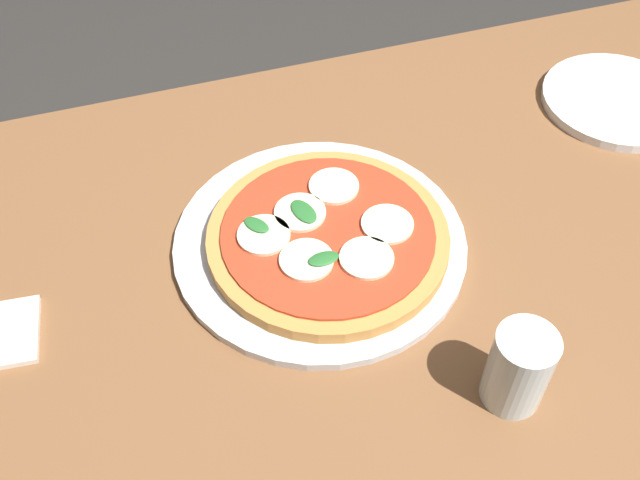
{
  "coord_description": "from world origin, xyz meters",
  "views": [
    {
      "loc": [
        0.28,
        0.52,
        1.44
      ],
      "look_at": [
        0.09,
        -0.05,
        0.76
      ],
      "focal_mm": 41.25,
      "sensor_mm": 36.0,
      "label": 1
    }
  ],
  "objects_px": {
    "dining_table": "(399,312)",
    "plate_white": "(617,100)",
    "serving_tray": "(320,242)",
    "pizza": "(328,237)",
    "glass_cup": "(519,368)"
  },
  "relations": [
    {
      "from": "dining_table",
      "to": "serving_tray",
      "type": "relative_size",
      "value": 3.51
    },
    {
      "from": "serving_tray",
      "to": "glass_cup",
      "type": "relative_size",
      "value": 3.6
    },
    {
      "from": "plate_white",
      "to": "glass_cup",
      "type": "xyz_separation_m",
      "value": [
        0.38,
        0.39,
        0.04
      ]
    },
    {
      "from": "dining_table",
      "to": "serving_tray",
      "type": "distance_m",
      "value": 0.16
    },
    {
      "from": "glass_cup",
      "to": "serving_tray",
      "type": "bearing_deg",
      "value": -64.14
    },
    {
      "from": "pizza",
      "to": "dining_table",
      "type": "bearing_deg",
      "value": 152.36
    },
    {
      "from": "pizza",
      "to": "plate_white",
      "type": "relative_size",
      "value": 1.34
    },
    {
      "from": "serving_tray",
      "to": "pizza",
      "type": "xyz_separation_m",
      "value": [
        -0.01,
        0.01,
        0.02
      ]
    },
    {
      "from": "serving_tray",
      "to": "plate_white",
      "type": "height_order",
      "value": "plate_white"
    },
    {
      "from": "plate_white",
      "to": "serving_tray",
      "type": "bearing_deg",
      "value": 14.14
    },
    {
      "from": "dining_table",
      "to": "glass_cup",
      "type": "relative_size",
      "value": 12.62
    },
    {
      "from": "serving_tray",
      "to": "pizza",
      "type": "height_order",
      "value": "pizza"
    },
    {
      "from": "dining_table",
      "to": "plate_white",
      "type": "distance_m",
      "value": 0.47
    },
    {
      "from": "plate_white",
      "to": "glass_cup",
      "type": "distance_m",
      "value": 0.55
    },
    {
      "from": "serving_tray",
      "to": "dining_table",
      "type": "bearing_deg",
      "value": 149.89
    }
  ]
}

